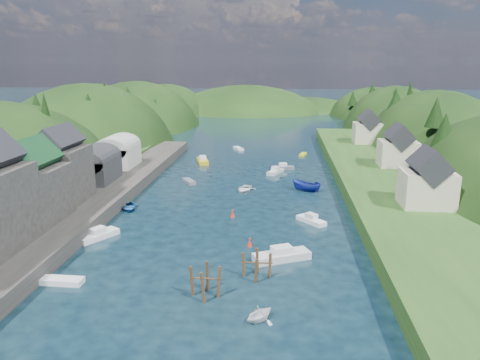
# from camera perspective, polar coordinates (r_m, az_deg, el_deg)

# --- Properties ---
(ground) EXTENTS (600.00, 600.00, 0.00)m
(ground) POSITION_cam_1_polar(r_m,az_deg,el_deg) (96.52, 1.16, 0.91)
(ground) COLOR black
(ground) RESTS_ON ground
(hillside_left) EXTENTS (44.00, 245.56, 52.00)m
(hillside_left) POSITION_cam_1_polar(r_m,az_deg,el_deg) (132.85, -17.81, 0.38)
(hillside_left) COLOR black
(hillside_left) RESTS_ON ground
(hillside_right) EXTENTS (36.00, 245.56, 48.00)m
(hillside_right) POSITION_cam_1_polar(r_m,az_deg,el_deg) (128.30, 22.45, -0.22)
(hillside_right) COLOR black
(hillside_right) RESTS_ON ground
(far_hills) EXTENTS (103.00, 68.00, 44.00)m
(far_hills) POSITION_cam_1_polar(r_m,az_deg,el_deg) (220.25, 3.71, 5.62)
(far_hills) COLOR black
(far_hills) RESTS_ON ground
(hill_trees) EXTENTS (91.77, 152.56, 12.18)m
(hill_trees) POSITION_cam_1_polar(r_m,az_deg,el_deg) (109.15, 2.26, 8.36)
(hill_trees) COLOR black
(hill_trees) RESTS_ON ground
(quay_left) EXTENTS (12.00, 110.00, 2.00)m
(quay_left) POSITION_cam_1_polar(r_m,az_deg,el_deg) (73.72, -19.54, -3.38)
(quay_left) COLOR #2D2B28
(quay_left) RESTS_ON ground
(terrace_left_grass) EXTENTS (12.00, 110.00, 2.50)m
(terrace_left_grass) POSITION_cam_1_polar(r_m,az_deg,el_deg) (76.80, -24.32, -2.95)
(terrace_left_grass) COLOR #234719
(terrace_left_grass) RESTS_ON ground
(quayside_buildings) EXTENTS (8.00, 35.84, 12.90)m
(quayside_buildings) POSITION_cam_1_polar(r_m,az_deg,el_deg) (61.56, -26.88, -1.63)
(quayside_buildings) COLOR #2D2B28
(quayside_buildings) RESTS_ON quay_left
(boat_sheds) EXTENTS (7.00, 21.00, 7.50)m
(boat_sheds) POSITION_cam_1_polar(r_m,az_deg,el_deg) (90.42, -16.02, 2.86)
(boat_sheds) COLOR #2D2D30
(boat_sheds) RESTS_ON quay_left
(terrace_right) EXTENTS (16.00, 120.00, 2.40)m
(terrace_right) POSITION_cam_1_polar(r_m,az_deg,el_deg) (88.29, 17.11, -0.20)
(terrace_right) COLOR #234719
(terrace_right) RESTS_ON ground
(right_bank_cottages) EXTENTS (9.00, 59.24, 8.41)m
(right_bank_cottages) POSITION_cam_1_polar(r_m,az_deg,el_deg) (95.94, 18.07, 3.69)
(right_bank_cottages) COLOR beige
(right_bank_cottages) RESTS_ON terrace_right
(piling_cluster_near) EXTENTS (3.13, 2.93, 3.73)m
(piling_cluster_near) POSITION_cam_1_polar(r_m,az_deg,el_deg) (46.72, -4.25, -12.52)
(piling_cluster_near) COLOR #382314
(piling_cluster_near) RESTS_ON ground
(piling_cluster_far) EXTENTS (3.35, 3.11, 3.28)m
(piling_cluster_far) POSITION_cam_1_polar(r_m,az_deg,el_deg) (50.53, 2.05, -10.60)
(piling_cluster_far) COLOR #382314
(piling_cluster_far) RESTS_ON ground
(channel_buoy_near) EXTENTS (0.70, 0.70, 1.10)m
(channel_buoy_near) POSITION_cam_1_polar(r_m,az_deg,el_deg) (58.56, 1.20, -7.63)
(channel_buoy_near) COLOR #B4240E
(channel_buoy_near) RESTS_ON ground
(channel_buoy_far) EXTENTS (0.70, 0.70, 1.10)m
(channel_buoy_far) POSITION_cam_1_polar(r_m,az_deg,el_deg) (69.22, -0.92, -4.11)
(channel_buoy_far) COLOR #B4240E
(channel_buoy_far) RESTS_ON ground
(moored_boats) EXTENTS (33.14, 86.42, 2.05)m
(moored_boats) POSITION_cam_1_polar(r_m,az_deg,el_deg) (76.29, -0.48, -2.32)
(moored_boats) COLOR slate
(moored_boats) RESTS_ON ground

